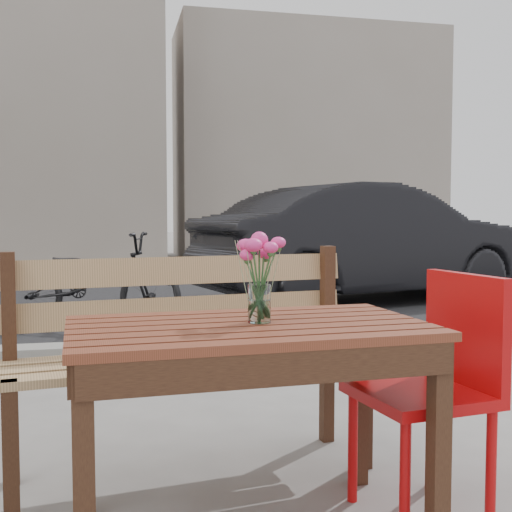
{
  "coord_description": "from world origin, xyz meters",
  "views": [
    {
      "loc": [
        -0.21,
        -1.87,
        1.08
      ],
      "look_at": [
        0.27,
        0.24,
        0.94
      ],
      "focal_mm": 45.0,
      "sensor_mm": 36.0,
      "label": 1
    }
  ],
  "objects_px": {
    "parked_car": "(368,243)",
    "bicycle": "(91,280)",
    "main_vase": "(259,266)",
    "red_chair": "(439,375)",
    "main_table": "(249,359)"
  },
  "relations": [
    {
      "from": "main_table",
      "to": "red_chair",
      "type": "distance_m",
      "value": 0.72
    },
    {
      "from": "parked_car",
      "to": "main_table",
      "type": "bearing_deg",
      "value": 139.75
    },
    {
      "from": "main_table",
      "to": "bicycle",
      "type": "distance_m",
      "value": 4.34
    },
    {
      "from": "main_table",
      "to": "red_chair",
      "type": "height_order",
      "value": "red_chair"
    },
    {
      "from": "main_vase",
      "to": "parked_car",
      "type": "relative_size",
      "value": 0.07
    },
    {
      "from": "main_vase",
      "to": "parked_car",
      "type": "height_order",
      "value": "parked_car"
    },
    {
      "from": "main_table",
      "to": "red_chair",
      "type": "bearing_deg",
      "value": -0.36
    },
    {
      "from": "main_table",
      "to": "main_vase",
      "type": "bearing_deg",
      "value": 12.93
    },
    {
      "from": "main_vase",
      "to": "main_table",
      "type": "bearing_deg",
      "value": -164.06
    },
    {
      "from": "red_chair",
      "to": "parked_car",
      "type": "bearing_deg",
      "value": 152.11
    },
    {
      "from": "parked_car",
      "to": "bicycle",
      "type": "relative_size",
      "value": 2.52
    },
    {
      "from": "parked_car",
      "to": "bicycle",
      "type": "distance_m",
      "value": 3.58
    },
    {
      "from": "red_chair",
      "to": "parked_car",
      "type": "relative_size",
      "value": 0.2
    },
    {
      "from": "main_vase",
      "to": "bicycle",
      "type": "distance_m",
      "value": 4.36
    },
    {
      "from": "red_chair",
      "to": "main_vase",
      "type": "distance_m",
      "value": 0.79
    }
  ]
}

